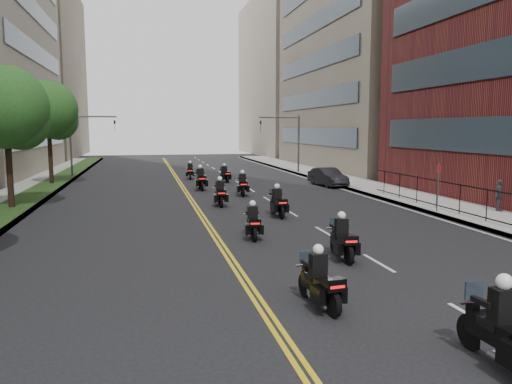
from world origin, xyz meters
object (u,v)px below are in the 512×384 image
motorcycle_5 (278,204)px  motorcycle_9 (225,175)px  motorcycle_3 (342,241)px  motorcycle_10 (190,172)px  motorcycle_2 (320,283)px  motorcycle_4 (253,223)px  pedestrian_c (499,195)px  motorcycle_1 (507,334)px  motorcycle_7 (243,186)px  motorcycle_8 (201,180)px  motorcycle_6 (220,194)px  parked_sedan (328,177)px

motorcycle_5 → motorcycle_9: (-0.06, 16.29, -0.04)m
motorcycle_3 → motorcycle_10: 28.16m
motorcycle_2 → motorcycle_4: (0.05, 7.96, -0.02)m
motorcycle_9 → pedestrian_c: (11.33, -18.03, 0.35)m
motorcycle_1 → motorcycle_7: bearing=87.5°
motorcycle_7 → motorcycle_8: (-2.34, 3.59, 0.05)m
motorcycle_3 → motorcycle_9: (-0.05, 24.67, -0.03)m
motorcycle_3 → motorcycle_10: (-2.56, 28.04, -0.01)m
motorcycle_5 → motorcycle_8: motorcycle_8 is taller
motorcycle_5 → motorcycle_6: motorcycle_6 is taller
pedestrian_c → motorcycle_1: bearing=165.7°
parked_sedan → motorcycle_6: bearing=-147.3°
motorcycle_8 → pedestrian_c: size_ratio=1.51×
motorcycle_3 → parked_sedan: size_ratio=0.52×
motorcycle_4 → motorcycle_5: (2.26, 4.57, 0.05)m
motorcycle_4 → motorcycle_10: bearing=97.0°
motorcycle_2 → motorcycle_7: (2.09, 20.58, 0.04)m
motorcycle_8 → pedestrian_c: motorcycle_8 is taller
motorcycle_2 → motorcycle_4: bearing=82.6°
motorcycle_7 → motorcycle_4: bearing=-92.5°
motorcycle_3 → pedestrian_c: (11.28, 6.64, 0.32)m
motorcycle_5 → motorcycle_10: bearing=97.0°
motorcycle_8 → pedestrian_c: bearing=-44.8°
parked_sedan → pedestrian_c: size_ratio=2.60×
motorcycle_10 → motorcycle_6: bearing=-83.5°
motorcycle_8 → parked_sedan: motorcycle_8 is taller
motorcycle_3 → motorcycle_1: bearing=-86.8°
motorcycle_5 → pedestrian_c: 11.40m
motorcycle_3 → parked_sedan: (7.18, 20.33, 0.06)m
motorcycle_9 → parked_sedan: 8.43m
motorcycle_2 → parked_sedan: 26.24m
motorcycle_1 → motorcycle_9: 32.62m
motorcycle_9 → parked_sedan: bearing=-38.1°
motorcycle_5 → motorcycle_7: motorcycle_7 is taller
motorcycle_3 → parked_sedan: bearing=74.5°
motorcycle_3 → motorcycle_10: size_ratio=1.02×
pedestrian_c → motorcycle_8: bearing=69.6°
motorcycle_8 → motorcycle_9: (2.49, 4.65, -0.10)m
motorcycle_9 → pedestrian_c: size_ratio=1.29×
motorcycle_2 → motorcycle_10: 32.19m
motorcycle_4 → pedestrian_c: size_ratio=1.27×
pedestrian_c → motorcycle_7: bearing=73.2°
motorcycle_5 → pedestrian_c: (11.26, -1.74, 0.31)m
motorcycle_8 → parked_sedan: 9.72m
motorcycle_5 → motorcycle_1: bearing=-90.8°
motorcycle_2 → motorcycle_5: 12.74m
motorcycle_2 → motorcycle_5: size_ratio=0.95×
motorcycle_2 → motorcycle_1: bearing=-67.2°
motorcycle_10 → parked_sedan: 12.42m
motorcycle_4 → motorcycle_7: bearing=87.0°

